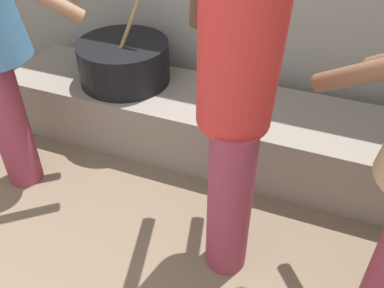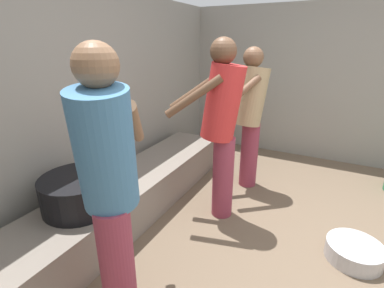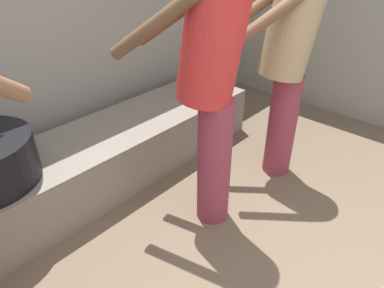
# 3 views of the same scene
# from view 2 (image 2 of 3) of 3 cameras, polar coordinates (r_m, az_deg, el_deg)

# --- Properties ---
(block_enclosure_rear) EXTENTS (5.43, 0.20, 2.12)m
(block_enclosure_rear) POSITION_cam_2_polar(r_m,az_deg,el_deg) (2.83, -23.60, 7.01)
(block_enclosure_rear) COLOR gray
(block_enclosure_rear) RESTS_ON ground_plane
(block_enclosure_right) EXTENTS (0.20, 4.94, 2.12)m
(block_enclosure_right) POSITION_cam_2_polar(r_m,az_deg,el_deg) (4.38, 30.42, 10.12)
(block_enclosure_right) COLOR gray
(block_enclosure_right) RESTS_ON ground_plane
(hearth_ledge) EXTENTS (2.80, 0.60, 0.39)m
(hearth_ledge) POSITION_cam_2_polar(r_m,az_deg,el_deg) (2.91, -11.58, -9.67)
(hearth_ledge) COLOR slate
(hearth_ledge) RESTS_ON ground_plane
(cooking_pot_main) EXTENTS (0.58, 0.58, 0.71)m
(cooking_pot_main) POSITION_cam_2_polar(r_m,az_deg,el_deg) (2.38, -22.00, -9.00)
(cooking_pot_main) COLOR black
(cooking_pot_main) RESTS_ON hearth_ledge
(cook_in_red_shirt) EXTENTS (0.56, 0.75, 1.67)m
(cook_in_red_shirt) POSITION_cam_2_polar(r_m,az_deg,el_deg) (2.50, 6.05, 4.63)
(cook_in_red_shirt) COLOR #8C3347
(cook_in_red_shirt) RESTS_ON ground_plane
(cook_in_blue_shirt) EXTENTS (0.74, 0.64, 1.64)m
(cook_in_blue_shirt) POSITION_cam_2_polar(r_m,az_deg,el_deg) (1.55, -16.65, -7.20)
(cook_in_blue_shirt) COLOR #8C3347
(cook_in_blue_shirt) RESTS_ON ground_plane
(cook_in_tan_shirt) EXTENTS (0.71, 0.66, 1.58)m
(cook_in_tan_shirt) POSITION_cam_2_polar(r_m,az_deg,el_deg) (3.15, 11.77, 6.54)
(cook_in_tan_shirt) COLOR #8C3347
(cook_in_tan_shirt) RESTS_ON ground_plane
(metal_mixing_bowl) EXTENTS (0.42, 0.42, 0.14)m
(metal_mixing_bowl) POSITION_cam_2_polar(r_m,az_deg,el_deg) (2.68, 30.25, -18.52)
(metal_mixing_bowl) COLOR #B7B7BC
(metal_mixing_bowl) RESTS_ON ground_plane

